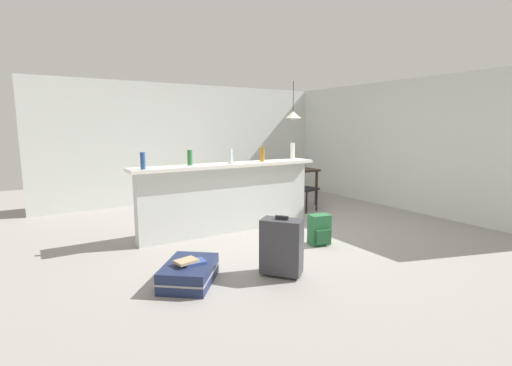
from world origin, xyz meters
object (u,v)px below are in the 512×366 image
object	(u,v)px
pendant_lamp	(293,115)
dining_chair_near_partition	(302,184)
bottle_clear	(230,157)
bottle_amber	(262,154)
bottle_white	(293,151)
book_stack	(190,262)
dining_table	(288,174)
backpack_green	(320,230)
bottle_blue	(143,161)
bottle_green	(190,158)
suitcase_upright_charcoal	(282,246)
suitcase_flat_navy	(189,273)

from	to	relation	value
pendant_lamp	dining_chair_near_partition	bearing A→B (deg)	-106.08
bottle_clear	pendant_lamp	xyz separation A→B (m)	(2.04, 1.17, 0.67)
bottle_clear	bottle_amber	bearing A→B (deg)	7.54
dining_chair_near_partition	pendant_lamp	xyz separation A→B (m)	(0.15, 0.50, 1.33)
bottle_white	book_stack	bearing A→B (deg)	-147.49
dining_table	book_stack	xyz separation A→B (m)	(-3.19, -2.64, -0.40)
dining_chair_near_partition	backpack_green	size ratio (longest dim) A/B	2.21
bottle_blue	dining_table	size ratio (longest dim) A/B	0.20
bottle_green	suitcase_upright_charcoal	xyz separation A→B (m)	(0.29, -1.87, -0.84)
suitcase_flat_navy	bottle_green	bearing A→B (deg)	67.18
bottle_green	backpack_green	xyz separation A→B (m)	(1.36, -1.28, -0.97)
bottle_amber	suitcase_flat_navy	bearing A→B (deg)	-141.58
dining_table	suitcase_flat_navy	distance (m)	4.15
bottle_white	suitcase_flat_navy	size ratio (longest dim) A/B	0.32
dining_chair_near_partition	dining_table	bearing A→B (deg)	82.07
dining_chair_near_partition	suitcase_flat_navy	distance (m)	3.74
suitcase_flat_navy	suitcase_upright_charcoal	xyz separation A→B (m)	(0.94, -0.34, 0.22)
dining_chair_near_partition	suitcase_flat_navy	world-z (taller)	dining_chair_near_partition
bottle_blue	bottle_green	size ratio (longest dim) A/B	1.02
bottle_blue	bottle_clear	bearing A→B (deg)	-0.24
suitcase_upright_charcoal	book_stack	bearing A→B (deg)	162.46
bottle_clear	suitcase_flat_navy	size ratio (longest dim) A/B	0.26
pendant_lamp	suitcase_flat_navy	world-z (taller)	pendant_lamp
bottle_clear	suitcase_upright_charcoal	xyz separation A→B (m)	(-0.27, -1.71, -0.84)
bottle_blue	suitcase_upright_charcoal	distance (m)	2.16
dining_chair_near_partition	bottle_clear	bearing A→B (deg)	-160.68
bottle_amber	dining_table	distance (m)	1.86
bottle_white	book_stack	world-z (taller)	bottle_white
backpack_green	suitcase_upright_charcoal	bearing A→B (deg)	-151.04
backpack_green	bottle_clear	bearing A→B (deg)	125.36
bottle_white	pendant_lamp	bearing A→B (deg)	52.78
dining_chair_near_partition	suitcase_flat_navy	xyz separation A→B (m)	(-3.11, -2.03, -0.41)
dining_table	pendant_lamp	xyz separation A→B (m)	(0.07, -0.07, 1.20)
suitcase_flat_navy	bottle_blue	bearing A→B (deg)	92.80
suitcase_upright_charcoal	dining_table	bearing A→B (deg)	52.58
bottle_green	bottle_white	bearing A→B (deg)	1.07
dining_chair_near_partition	pendant_lamp	distance (m)	1.43
bottle_blue	pendant_lamp	distance (m)	3.58
bottle_green	suitcase_flat_navy	distance (m)	1.97
bottle_blue	bottle_green	distance (m)	0.73
bottle_blue	bottle_amber	world-z (taller)	bottle_amber
bottle_green	suitcase_flat_navy	bearing A→B (deg)	-112.82
suitcase_upright_charcoal	bottle_amber	bearing A→B (deg)	63.51
dining_chair_near_partition	book_stack	size ratio (longest dim) A/B	2.88
bottle_blue	bottle_amber	bearing A→B (deg)	2.31
bottle_clear	suitcase_flat_navy	xyz separation A→B (m)	(-1.21, -1.37, -1.07)
bottle_white	suitcase_flat_navy	distance (m)	3.16
suitcase_flat_navy	suitcase_upright_charcoal	size ratio (longest dim) A/B	1.28
pendant_lamp	backpack_green	bearing A→B (deg)	-118.70
bottle_blue	bottle_white	size ratio (longest dim) A/B	0.81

